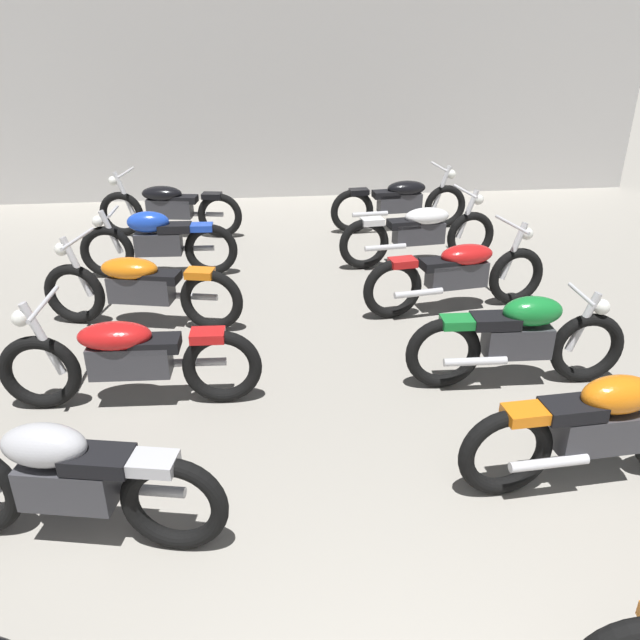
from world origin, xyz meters
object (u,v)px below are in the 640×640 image
at_px(motorcycle_right_row_3, 458,273).
at_px(motorcycle_right_row_4, 420,232).
at_px(motorcycle_right_row_2, 519,338).
at_px(motorcycle_left_row_2, 129,357).
at_px(motorcycle_left_row_5, 169,207).
at_px(motorcycle_left_row_3, 140,287).
at_px(motorcycle_right_row_5, 400,201).
at_px(motorcycle_right_row_1, 599,428).
at_px(motorcycle_left_row_1, 66,481).
at_px(motorcycle_left_row_4, 158,241).

height_order(motorcycle_right_row_3, motorcycle_right_row_4, same).
bearing_deg(motorcycle_right_row_2, motorcycle_left_row_2, 179.30).
bearing_deg(motorcycle_left_row_5, motorcycle_right_row_3, -42.14).
xyz_separation_m(motorcycle_right_row_2, motorcycle_right_row_3, (-0.03, 1.62, -0.01)).
xyz_separation_m(motorcycle_right_row_3, motorcycle_right_row_4, (-0.04, 1.52, 0.00)).
relative_size(motorcycle_left_row_3, motorcycle_right_row_5, 0.98).
bearing_deg(motorcycle_right_row_5, motorcycle_right_row_3, -91.10).
distance_m(motorcycle_right_row_1, motorcycle_right_row_3, 2.97).
bearing_deg(motorcycle_right_row_5, motorcycle_left_row_3, -138.60).
bearing_deg(motorcycle_right_row_1, motorcycle_right_row_4, 91.00).
distance_m(motorcycle_left_row_1, motorcycle_right_row_3, 4.65).
bearing_deg(motorcycle_right_row_4, motorcycle_right_row_3, -88.63).
xyz_separation_m(motorcycle_left_row_2, motorcycle_right_row_1, (3.35, -1.40, 0.01)).
bearing_deg(motorcycle_left_row_3, motorcycle_left_row_5, 90.33).
height_order(motorcycle_left_row_2, motorcycle_right_row_1, motorcycle_left_row_2).
xyz_separation_m(motorcycle_left_row_1, motorcycle_left_row_3, (-0.00, 3.11, -0.01)).
distance_m(motorcycle_left_row_4, motorcycle_right_row_2, 4.63).
bearing_deg(motorcycle_left_row_3, motorcycle_right_row_4, 24.40).
height_order(motorcycle_left_row_1, motorcycle_left_row_5, motorcycle_left_row_5).
bearing_deg(motorcycle_right_row_3, motorcycle_right_row_2, -88.95).
relative_size(motorcycle_left_row_3, motorcycle_right_row_4, 0.99).
bearing_deg(motorcycle_right_row_2, motorcycle_left_row_5, 126.29).
height_order(motorcycle_right_row_1, motorcycle_right_row_4, motorcycle_right_row_4).
distance_m(motorcycle_left_row_5, motorcycle_right_row_3, 4.66).
relative_size(motorcycle_left_row_4, motorcycle_right_row_5, 0.91).
distance_m(motorcycle_left_row_2, motorcycle_left_row_3, 1.56).
xyz_separation_m(motorcycle_left_row_1, motorcycle_right_row_5, (3.49, 6.19, -0.01)).
bearing_deg(motorcycle_left_row_1, motorcycle_right_row_2, 23.56).
xyz_separation_m(motorcycle_left_row_1, motorcycle_right_row_1, (3.48, 0.16, 0.00)).
relative_size(motorcycle_left_row_1, motorcycle_right_row_1, 0.99).
bearing_deg(motorcycle_right_row_2, motorcycle_left_row_1, -156.44).
bearing_deg(motorcycle_right_row_1, motorcycle_left_row_1, -177.43).
xyz_separation_m(motorcycle_right_row_2, motorcycle_right_row_5, (0.03, 4.68, -0.01)).
bearing_deg(motorcycle_right_row_2, motorcycle_right_row_3, 91.05).
bearing_deg(motorcycle_right_row_1, motorcycle_left_row_4, 128.01).
bearing_deg(motorcycle_left_row_1, motorcycle_left_row_3, 90.06).
height_order(motorcycle_left_row_2, motorcycle_right_row_4, same).
relative_size(motorcycle_right_row_2, motorcycle_right_row_4, 0.91).
height_order(motorcycle_left_row_2, motorcycle_right_row_5, same).
bearing_deg(motorcycle_left_row_5, motorcycle_left_row_3, -89.67).
distance_m(motorcycle_left_row_4, motorcycle_left_row_5, 1.66).
height_order(motorcycle_left_row_3, motorcycle_right_row_2, motorcycle_left_row_3).
xyz_separation_m(motorcycle_left_row_4, motorcycle_left_row_5, (-0.03, 1.66, -0.01)).
height_order(motorcycle_left_row_5, motorcycle_right_row_2, motorcycle_left_row_5).
xyz_separation_m(motorcycle_left_row_2, motorcycle_right_row_3, (3.31, 1.58, 0.00)).
bearing_deg(motorcycle_left_row_2, motorcycle_right_row_2, -0.70).
distance_m(motorcycle_left_row_5, motorcycle_right_row_2, 5.89).
distance_m(motorcycle_left_row_1, motorcycle_right_row_1, 3.48).
height_order(motorcycle_left_row_1, motorcycle_right_row_1, same).
xyz_separation_m(motorcycle_right_row_1, motorcycle_right_row_2, (-0.01, 1.35, 0.00)).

